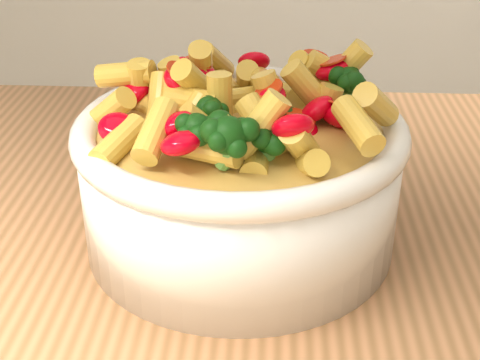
{
  "coord_description": "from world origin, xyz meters",
  "views": [
    {
      "loc": [
        -0.03,
        -0.41,
        1.21
      ],
      "look_at": [
        -0.06,
        0.06,
        0.95
      ],
      "focal_mm": 50.0,
      "sensor_mm": 36.0,
      "label": 1
    }
  ],
  "objects": [
    {
      "name": "pasta_salad",
      "position": [
        -0.06,
        0.06,
        1.02
      ],
      "size": [
        0.2,
        0.2,
        0.05
      ],
      "color": "gold",
      "rests_on": "serving_bowl"
    },
    {
      "name": "serving_bowl",
      "position": [
        -0.06,
        0.06,
        0.96
      ],
      "size": [
        0.26,
        0.26,
        0.11
      ],
      "color": "white",
      "rests_on": "table"
    }
  ]
}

